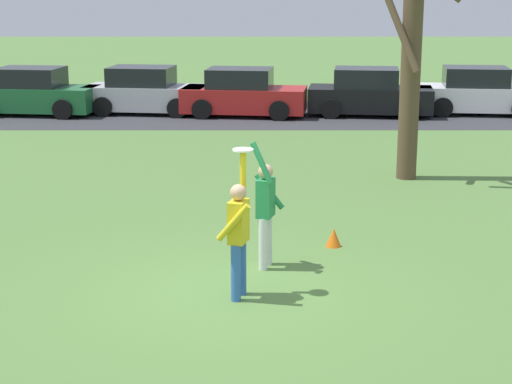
{
  "coord_description": "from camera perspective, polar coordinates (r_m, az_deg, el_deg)",
  "views": [
    {
      "loc": [
        0.41,
        -11.37,
        4.33
      ],
      "look_at": [
        0.36,
        1.09,
        1.23
      ],
      "focal_mm": 58.93,
      "sensor_mm": 36.0,
      "label": 1
    }
  ],
  "objects": [
    {
      "name": "frisbee_disc",
      "position": [
        11.63,
        -0.67,
        2.89
      ],
      "size": [
        0.29,
        0.29,
        0.02
      ],
      "primitive_type": "cylinder",
      "color": "white",
      "rests_on": "person_catcher"
    },
    {
      "name": "ground_plane",
      "position": [
        12.18,
        -1.73,
        -6.85
      ],
      "size": [
        120.0,
        120.0,
        0.0
      ],
      "primitive_type": "plane",
      "color": "#567F3D"
    },
    {
      "name": "parked_car_black",
      "position": [
        28.61,
        7.91,
        6.61
      ],
      "size": [
        4.3,
        2.43,
        1.59
      ],
      "rotation": [
        0.0,
        0.0,
        -0.13
      ],
      "color": "black",
      "rests_on": "ground_plane"
    },
    {
      "name": "parked_car_silver",
      "position": [
        29.09,
        -7.31,
        6.75
      ],
      "size": [
        4.3,
        2.43,
        1.59
      ],
      "rotation": [
        0.0,
        0.0,
        -0.13
      ],
      "color": "#BCBCC1",
      "rests_on": "ground_plane"
    },
    {
      "name": "parked_car_white",
      "position": [
        29.65,
        15.06,
        6.52
      ],
      "size": [
        4.3,
        2.43,
        1.59
      ],
      "rotation": [
        0.0,
        0.0,
        -0.13
      ],
      "color": "white",
      "rests_on": "ground_plane"
    },
    {
      "name": "person_defender",
      "position": [
        12.96,
        0.87,
        -1.0
      ],
      "size": [
        0.55,
        0.63,
        2.04
      ],
      "rotation": [
        0.0,
        0.0,
        4.42
      ],
      "color": "silver",
      "rests_on": "ground_plane"
    },
    {
      "name": "parked_car_green",
      "position": [
        29.52,
        -14.59,
        6.52
      ],
      "size": [
        4.3,
        2.43,
        1.59
      ],
      "rotation": [
        0.0,
        0.0,
        -0.13
      ],
      "color": "#1E6633",
      "rests_on": "ground_plane"
    },
    {
      "name": "person_catcher",
      "position": [
        11.69,
        -0.99,
        -2.66
      ],
      "size": [
        0.48,
        0.59,
        2.08
      ],
      "rotation": [
        0.0,
        0.0,
        1.28
      ],
      "color": "#3366B7",
      "rests_on": "ground_plane"
    },
    {
      "name": "parking_strip",
      "position": [
        28.69,
        0.01,
        5.3
      ],
      "size": [
        24.6,
        6.4,
        0.01
      ],
      "primitive_type": "cube",
      "color": "#38383D",
      "rests_on": "ground_plane"
    },
    {
      "name": "parked_car_red",
      "position": [
        28.28,
        -0.66,
        6.65
      ],
      "size": [
        4.3,
        2.43,
        1.59
      ],
      "rotation": [
        0.0,
        0.0,
        -0.13
      ],
      "color": "red",
      "rests_on": "ground_plane"
    },
    {
      "name": "field_cone_orange",
      "position": [
        14.26,
        5.5,
        -3.09
      ],
      "size": [
        0.26,
        0.26,
        0.32
      ],
      "primitive_type": "cone",
      "color": "orange",
      "rests_on": "ground_plane"
    },
    {
      "name": "bare_tree_tall",
      "position": [
        19.03,
        10.69,
        9.16
      ],
      "size": [
        1.88,
        1.3,
        5.7
      ],
      "color": "brown",
      "rests_on": "ground_plane"
    }
  ]
}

